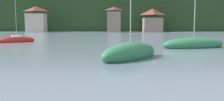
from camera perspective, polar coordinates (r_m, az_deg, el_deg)
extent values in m
cube|color=#264223|center=(118.42, 0.46, 8.18)|extent=(352.00, 63.23, 13.80)
ellipsoid|color=#38562D|center=(138.12, 14.37, 6.86)|extent=(246.40, 44.26, 32.86)
cube|color=beige|center=(84.73, -16.45, 5.91)|extent=(5.72, 4.66, 5.74)
pyramid|color=brown|center=(84.83, -16.55, 8.87)|extent=(6.01, 4.89, 1.63)
cube|color=gray|center=(80.27, 0.42, 6.36)|extent=(4.16, 3.06, 6.30)
pyramid|color=brown|center=(80.38, 0.42, 9.32)|extent=(4.36, 3.22, 1.07)
cube|color=gray|center=(82.59, 8.98, 5.64)|extent=(5.75, 5.91, 4.45)
pyramid|color=brown|center=(82.64, 9.03, 8.48)|extent=(6.03, 6.21, 2.01)
ellipsoid|color=#2D754C|center=(33.09, 17.70, 1.29)|extent=(8.55, 4.63, 1.79)
cylinder|color=#B7B7BC|center=(33.02, 17.97, 9.20)|extent=(0.10, 0.10, 8.13)
cylinder|color=#ADADB2|center=(32.15, 15.34, 3.85)|extent=(3.16, 0.95, 0.09)
ellipsoid|color=red|center=(42.90, -20.40, 2.14)|extent=(5.53, 4.31, 1.30)
cylinder|color=#B7B7BC|center=(42.81, -20.60, 7.28)|extent=(0.07, 0.07, 6.97)
cylinder|color=#ADADB2|center=(42.65, -21.81, 3.67)|extent=(1.77, 1.13, 0.06)
cube|color=silver|center=(42.86, -20.43, 2.89)|extent=(1.76, 1.65, 0.41)
ellipsoid|color=#2D754C|center=(22.13, 4.09, -0.68)|extent=(6.28, 7.03, 1.98)
cylinder|color=#ADADB2|center=(23.10, 6.06, 3.71)|extent=(1.75, 2.16, 0.08)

